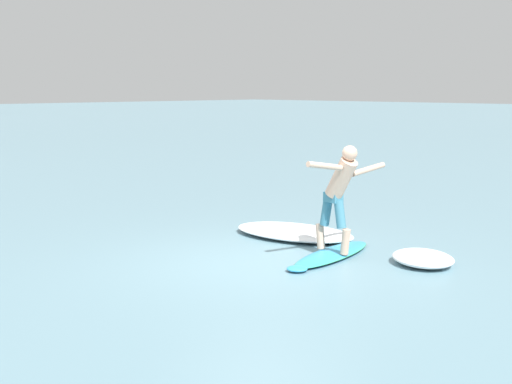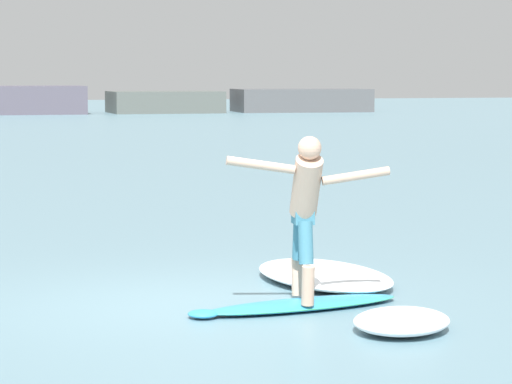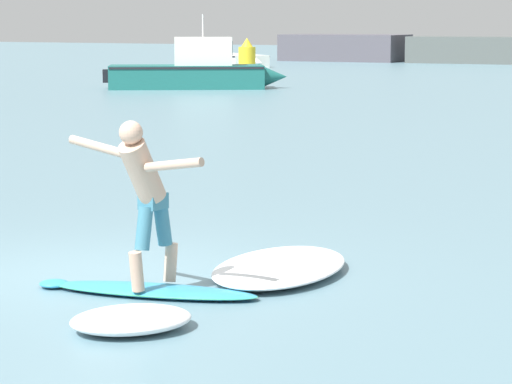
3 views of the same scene
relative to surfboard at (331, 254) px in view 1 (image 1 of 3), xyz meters
name	(u,v)px [view 1 (image 1 of 3)]	position (x,y,z in m)	size (l,w,h in m)	color
ground_plane	(262,263)	(-1.04, 0.52, -0.04)	(200.00, 200.00, 0.00)	#648B99
surfboard	(331,254)	(0.00, 0.00, 0.00)	(2.43, 1.01, 0.22)	#329ACC
surfer	(340,189)	(0.03, -0.13, 1.07)	(1.67, 0.84, 1.72)	#CEA58A
wave_foam_at_tail	(423,258)	(0.63, -1.29, 0.05)	(1.38, 1.44, 0.20)	white
wave_foam_at_nose	(294,232)	(0.74, 1.46, 0.05)	(1.63, 2.52, 0.18)	white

